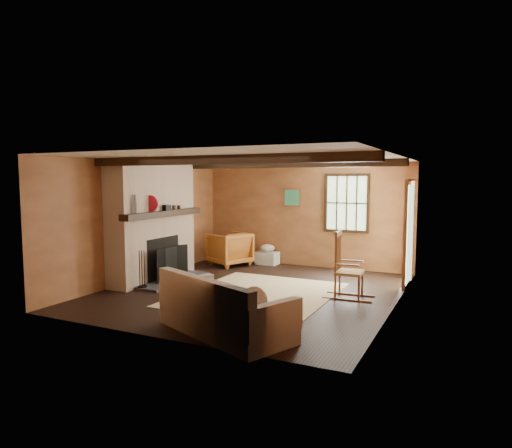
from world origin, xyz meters
The scene contains 10 objects.
ground centered at (0.00, 0.00, 0.00)m, with size 5.50×5.50×0.00m, color black.
room_envelope centered at (0.22, 0.26, 1.63)m, with size 5.02×5.52×2.44m.
fireplace centered at (-2.23, 0.00, 1.10)m, with size 1.02×2.30×2.40m.
rug centered at (0.20, -0.20, 0.00)m, with size 2.50×3.00×0.01m, color beige.
rocking_chair centered at (1.66, 0.27, 0.49)m, with size 0.87×0.51×1.16m.
sofa centered at (0.67, -2.26, 0.28)m, with size 2.14×1.55×0.79m.
firewood_pile centered at (-1.82, 2.60, 0.11)m, with size 0.58×0.11×0.21m.
laundry_basket centered at (-0.85, 2.52, 0.15)m, with size 0.50×0.38×0.30m, color silver.
basket_pillow centered at (-0.85, 2.52, 0.39)m, with size 0.36×0.29×0.18m, color beige.
armchair centered at (-1.61, 2.02, 0.39)m, with size 0.84×0.87×0.79m, color #BF6026.
Camera 1 is at (3.60, -7.32, 2.02)m, focal length 32.00 mm.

